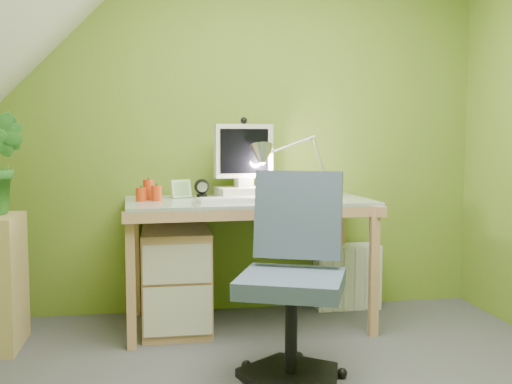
{
  "coord_description": "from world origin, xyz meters",
  "views": [
    {
      "loc": [
        -0.54,
        -2.37,
        1.16
      ],
      "look_at": [
        0.0,
        1.0,
        0.85
      ],
      "focal_mm": 42.0,
      "sensor_mm": 36.0,
      "label": 1
    }
  ],
  "objects": [
    {
      "name": "mousepad",
      "position": [
        0.37,
        1.09,
        0.79
      ],
      "size": [
        0.24,
        0.18,
        0.01
      ],
      "primitive_type": "cube",
      "rotation": [
        0.0,
        0.0,
        -0.06
      ],
      "color": "orange",
      "rests_on": "desk"
    },
    {
      "name": "wall_back",
      "position": [
        0.0,
        1.6,
        1.2
      ],
      "size": [
        3.2,
        0.01,
        2.4
      ],
      "primitive_type": "cube",
      "color": "olive",
      "rests_on": "floor"
    },
    {
      "name": "amber_tumbler",
      "position": [
        0.17,
        1.15,
        0.83
      ],
      "size": [
        0.08,
        0.08,
        0.09
      ],
      "primitive_type": "cylinder",
      "rotation": [
        0.0,
        0.0,
        -0.16
      ],
      "color": "#905915",
      "rests_on": "desk"
    },
    {
      "name": "mouse",
      "position": [
        0.37,
        1.09,
        0.8
      ],
      "size": [
        0.11,
        0.07,
        0.04
      ],
      "primitive_type": "ellipsoid",
      "rotation": [
        0.0,
        0.0,
        -0.03
      ],
      "color": "white",
      "rests_on": "mousepad"
    },
    {
      "name": "desk_lamp",
      "position": [
        0.44,
        1.41,
        1.06
      ],
      "size": [
        0.53,
        0.26,
        0.56
      ],
      "primitive_type": null,
      "rotation": [
        0.0,
        0.0,
        0.08
      ],
      "color": "silver",
      "rests_on": "desk"
    },
    {
      "name": "photo_frame_blue",
      "position": [
        0.55,
        1.39,
        0.84
      ],
      "size": [
        0.11,
        0.09,
        0.11
      ],
      "primitive_type": "cube",
      "rotation": [
        0.0,
        0.0,
        -0.63
      ],
      "color": "#153296",
      "rests_on": "desk"
    },
    {
      "name": "radiator",
      "position": [
        0.71,
        1.49,
        0.22
      ],
      "size": [
        0.44,
        0.18,
        0.44
      ],
      "primitive_type": "cube",
      "rotation": [
        0.0,
        0.0,
        -0.0
      ],
      "color": "silver",
      "rests_on": "floor"
    },
    {
      "name": "speaker_right",
      "position": [
        0.26,
        1.39,
        0.84
      ],
      "size": [
        0.11,
        0.11,
        0.11
      ],
      "primitive_type": null,
      "rotation": [
        0.0,
        0.0,
        -0.2
      ],
      "color": "black",
      "rests_on": "desk"
    },
    {
      "name": "speaker_left",
      "position": [
        -0.28,
        1.39,
        0.84
      ],
      "size": [
        0.11,
        0.11,
        0.12
      ],
      "primitive_type": null,
      "rotation": [
        0.0,
        0.0,
        -0.15
      ],
      "color": "black",
      "rests_on": "desk"
    },
    {
      "name": "monitor",
      "position": [
        -0.01,
        1.41,
        1.07
      ],
      "size": [
        0.45,
        0.31,
        0.56
      ],
      "primitive_type": null,
      "rotation": [
        0.0,
        0.0,
        0.19
      ],
      "color": "silver",
      "rests_on": "desk"
    },
    {
      "name": "task_chair",
      "position": [
        0.06,
        0.35,
        0.49
      ],
      "size": [
        0.71,
        0.71,
        0.99
      ],
      "primitive_type": null,
      "rotation": [
        0.0,
        0.0,
        -0.38
      ],
      "color": "#404F69",
      "rests_on": "floor"
    },
    {
      "name": "photo_frame_red",
      "position": [
        0.41,
        1.35,
        0.85
      ],
      "size": [
        0.14,
        0.03,
        0.12
      ],
      "primitive_type": "cube",
      "rotation": [
        0.0,
        0.0,
        -0.08
      ],
      "color": "red",
      "rests_on": "desk"
    },
    {
      "name": "desk",
      "position": [
        -0.01,
        1.23,
        0.39
      ],
      "size": [
        1.5,
        0.81,
        0.79
      ],
      "primitive_type": null,
      "rotation": [
        0.0,
        0.0,
        0.05
      ],
      "color": "tan",
      "rests_on": "floor"
    },
    {
      "name": "candle_cluster",
      "position": [
        -0.61,
        1.24,
        0.85
      ],
      "size": [
        0.18,
        0.17,
        0.12
      ],
      "primitive_type": null,
      "rotation": [
        0.0,
        0.0,
        0.14
      ],
      "color": "red",
      "rests_on": "desk"
    },
    {
      "name": "photo_frame_green",
      "position": [
        -0.41,
        1.37,
        0.84
      ],
      "size": [
        0.13,
        0.08,
        0.11
      ],
      "primitive_type": "cube",
      "rotation": [
        0.0,
        0.0,
        0.47
      ],
      "color": "#A8CF8E",
      "rests_on": "desk"
    },
    {
      "name": "keyboard",
      "position": [
        -0.09,
        1.09,
        0.8
      ],
      "size": [
        0.48,
        0.2,
        0.02
      ],
      "primitive_type": "cube",
      "rotation": [
        0.0,
        0.0,
        0.12
      ],
      "color": "white",
      "rests_on": "desk"
    }
  ]
}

